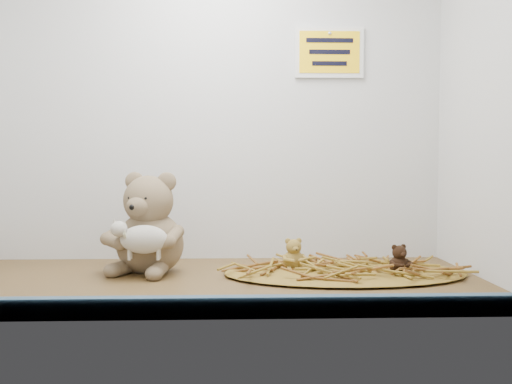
{
  "coord_description": "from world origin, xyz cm",
  "views": [
    {
      "loc": [
        5.18,
        -122.56,
        25.89
      ],
      "look_at": [
        9.63,
        3.34,
        19.29
      ],
      "focal_mm": 40.0,
      "sensor_mm": 36.0,
      "label": 1
    }
  ],
  "objects_px": {
    "mini_teddy_tan": "(293,252)",
    "mini_teddy_brown": "(399,258)",
    "toy_lamb": "(144,239)",
    "main_teddy": "(150,222)"
  },
  "relations": [
    {
      "from": "main_teddy",
      "to": "toy_lamb",
      "type": "relative_size",
      "value": 1.73
    },
    {
      "from": "main_teddy",
      "to": "mini_teddy_tan",
      "type": "xyz_separation_m",
      "value": [
        0.34,
        -0.02,
        -0.07
      ]
    },
    {
      "from": "toy_lamb",
      "to": "mini_teddy_brown",
      "type": "height_order",
      "value": "toy_lamb"
    },
    {
      "from": "main_teddy",
      "to": "mini_teddy_brown",
      "type": "bearing_deg",
      "value": 12.85
    },
    {
      "from": "toy_lamb",
      "to": "mini_teddy_brown",
      "type": "xyz_separation_m",
      "value": [
        0.57,
        0.01,
        -0.05
      ]
    },
    {
      "from": "mini_teddy_tan",
      "to": "mini_teddy_brown",
      "type": "relative_size",
      "value": 1.11
    },
    {
      "from": "main_teddy",
      "to": "mini_teddy_tan",
      "type": "distance_m",
      "value": 0.34
    },
    {
      "from": "toy_lamb",
      "to": "mini_teddy_tan",
      "type": "height_order",
      "value": "toy_lamb"
    },
    {
      "from": "toy_lamb",
      "to": "mini_teddy_tan",
      "type": "relative_size",
      "value": 1.86
    },
    {
      "from": "mini_teddy_tan",
      "to": "mini_teddy_brown",
      "type": "height_order",
      "value": "mini_teddy_tan"
    }
  ]
}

